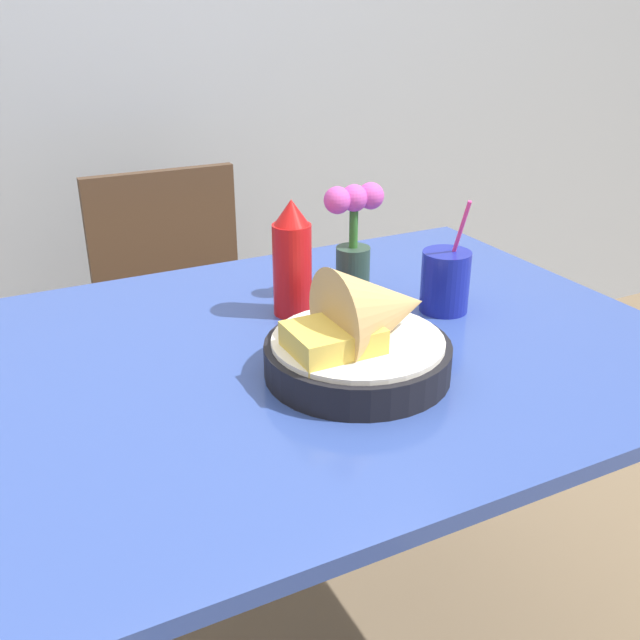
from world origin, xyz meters
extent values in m
cube|color=#334C9E|center=(0.00, 0.00, 0.76)|extent=(1.24, 0.89, 0.02)
cylinder|color=black|center=(0.56, 0.39, 0.37)|extent=(0.05, 0.05, 0.75)
cylinder|color=#473323|center=(-0.16, 0.52, 0.22)|extent=(0.03, 0.03, 0.44)
cylinder|color=#473323|center=(0.20, 0.52, 0.22)|extent=(0.03, 0.03, 0.44)
cylinder|color=#473323|center=(-0.16, 0.88, 0.22)|extent=(0.03, 0.03, 0.44)
cylinder|color=#473323|center=(0.20, 0.88, 0.22)|extent=(0.03, 0.03, 0.44)
cube|color=#473323|center=(0.02, 0.70, 0.45)|extent=(0.40, 0.40, 0.02)
cube|color=#473323|center=(0.02, 0.88, 0.67)|extent=(0.40, 0.03, 0.43)
cylinder|color=black|center=(0.04, -0.12, 0.80)|extent=(0.28, 0.28, 0.05)
cylinder|color=white|center=(0.04, -0.12, 0.83)|extent=(0.26, 0.26, 0.01)
cone|color=tan|center=(0.08, -0.12, 0.87)|extent=(0.15, 0.15, 0.15)
cube|color=#E5C14C|center=(-0.01, -0.13, 0.85)|extent=(0.13, 0.10, 0.04)
cylinder|color=red|center=(0.05, 0.13, 0.86)|extent=(0.07, 0.07, 0.16)
cone|color=red|center=(0.05, 0.13, 0.96)|extent=(0.06, 0.06, 0.04)
cylinder|color=#192399|center=(0.30, 0.02, 0.83)|extent=(0.09, 0.09, 0.11)
cylinder|color=black|center=(0.30, 0.02, 0.82)|extent=(0.08, 0.08, 0.09)
cylinder|color=#EA3884|center=(0.31, 0.02, 0.88)|extent=(0.01, 0.07, 0.21)
cylinder|color=#2D4738|center=(0.19, 0.17, 0.82)|extent=(0.06, 0.06, 0.09)
cylinder|color=#33722D|center=(0.19, 0.17, 0.91)|extent=(0.02, 0.02, 0.08)
sphere|color=#D14CB2|center=(0.19, 0.17, 0.96)|extent=(0.05, 0.05, 0.05)
sphere|color=#D14CB2|center=(0.16, 0.17, 0.96)|extent=(0.05, 0.05, 0.05)
sphere|color=#D14CB2|center=(0.23, 0.17, 0.96)|extent=(0.05, 0.05, 0.05)
camera|label=1|loc=(-0.43, -0.93, 1.29)|focal=40.00mm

